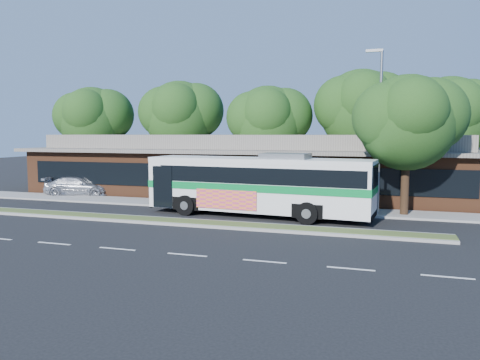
% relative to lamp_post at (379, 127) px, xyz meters
% --- Properties ---
extents(ground, '(120.00, 120.00, 0.00)m').
position_rel_lamp_post_xyz_m(ground, '(-9.56, -6.00, -4.90)').
color(ground, black).
rests_on(ground, ground).
extents(median_strip, '(26.00, 1.10, 0.15)m').
position_rel_lamp_post_xyz_m(median_strip, '(-9.56, -5.40, -4.83)').
color(median_strip, '#415223').
rests_on(median_strip, ground).
extents(sidewalk, '(44.00, 2.60, 0.12)m').
position_rel_lamp_post_xyz_m(sidewalk, '(-9.56, 0.40, -4.84)').
color(sidewalk, gray).
rests_on(sidewalk, ground).
extents(parking_lot, '(14.00, 12.00, 0.01)m').
position_rel_lamp_post_xyz_m(parking_lot, '(-27.56, 4.00, -4.90)').
color(parking_lot, black).
rests_on(parking_lot, ground).
extents(plaza_building, '(33.20, 11.20, 4.45)m').
position_rel_lamp_post_xyz_m(plaza_building, '(-9.56, 6.99, -2.77)').
color(plaza_building, brown).
rests_on(plaza_building, ground).
extents(lamp_post, '(0.93, 0.18, 9.07)m').
position_rel_lamp_post_xyz_m(lamp_post, '(0.00, 0.00, 0.00)').
color(lamp_post, slate).
rests_on(lamp_post, ground).
extents(tree_bg_a, '(6.47, 5.80, 8.63)m').
position_rel_lamp_post_xyz_m(tree_bg_a, '(-24.15, 9.14, 0.97)').
color(tree_bg_a, black).
rests_on(tree_bg_a, ground).
extents(tree_bg_b, '(6.69, 6.00, 9.00)m').
position_rel_lamp_post_xyz_m(tree_bg_b, '(-16.13, 10.14, 1.24)').
color(tree_bg_b, black).
rests_on(tree_bg_b, ground).
extents(tree_bg_c, '(6.24, 5.60, 8.26)m').
position_rel_lamp_post_xyz_m(tree_bg_c, '(-8.16, 9.13, 0.69)').
color(tree_bg_c, black).
rests_on(tree_bg_c, ground).
extents(tree_bg_d, '(6.91, 6.20, 9.37)m').
position_rel_lamp_post_xyz_m(tree_bg_d, '(-1.12, 10.15, 1.52)').
color(tree_bg_d, black).
rests_on(tree_bg_d, ground).
extents(tree_bg_e, '(6.47, 5.80, 8.50)m').
position_rel_lamp_post_xyz_m(tree_bg_e, '(4.85, 9.14, 0.84)').
color(tree_bg_e, black).
rests_on(tree_bg_e, ground).
extents(transit_bus, '(12.62, 3.72, 3.49)m').
position_rel_lamp_post_xyz_m(transit_bus, '(-6.18, -2.21, -2.96)').
color(transit_bus, white).
rests_on(transit_bus, ground).
extents(sedan, '(5.17, 3.22, 1.40)m').
position_rel_lamp_post_xyz_m(sedan, '(-21.04, 2.01, -4.20)').
color(sedan, '#BBBCC2').
rests_on(sedan, ground).
extents(sidewalk_tree, '(5.77, 5.18, 7.71)m').
position_rel_lamp_post_xyz_m(sidewalk_tree, '(1.81, 0.32, 0.34)').
color(sidewalk_tree, black).
rests_on(sidewalk_tree, ground).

